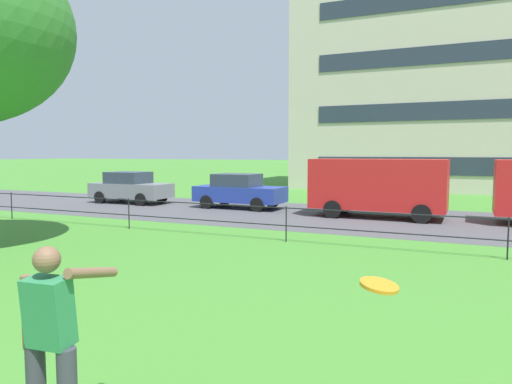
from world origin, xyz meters
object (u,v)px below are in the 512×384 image
car_grey_left (130,187)px  apartment_building_background (507,62)px  frisbee (379,285)px  car_blue_center (239,191)px  panel_van_far_left (378,184)px  person_thrower (51,341)px

car_grey_left → apartment_building_background: bearing=44.9°
frisbee → car_blue_center: size_ratio=0.09×
car_grey_left → frisbee: bearing=-46.3°
frisbee → apartment_building_background: size_ratio=0.01×
panel_van_far_left → apartment_building_background: (5.34, 17.57, 7.24)m
person_thrower → car_grey_left: person_thrower is taller
frisbee → person_thrower: bearing=-168.2°
car_grey_left → apartment_building_background: apartment_building_background is taller
frisbee → car_grey_left: frisbee is taller
person_thrower → frisbee: 2.69m
person_thrower → car_blue_center: (-6.14, 16.03, -0.16)m
frisbee → car_blue_center: (-8.70, 15.50, -0.79)m
apartment_building_background → frisbee: bearing=-95.0°
car_blue_center → panel_van_far_left: (6.20, -0.52, 0.49)m
car_blue_center → car_grey_left: bearing=-177.5°
person_thrower → panel_van_far_left: bearing=89.8°
car_blue_center → apartment_building_background: apartment_building_background is taller
person_thrower → apartment_building_background: apartment_building_background is taller
frisbee → apartment_building_background: apartment_building_background is taller
car_blue_center → apartment_building_background: size_ratio=0.15×
person_thrower → car_blue_center: bearing=111.0°
car_grey_left → car_blue_center: 5.86m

